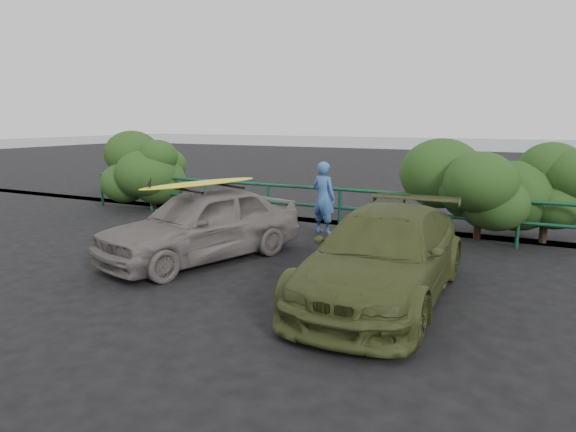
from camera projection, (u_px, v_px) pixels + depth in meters
name	position (u px, v px, depth m)	size (l,w,h in m)	color
ground	(176.00, 280.00, 8.69)	(80.00, 80.00, 0.00)	black
ocean	(501.00, 142.00, 61.16)	(200.00, 200.00, 0.00)	#536165
guardrail	(303.00, 206.00, 12.97)	(14.00, 0.08, 1.04)	#13442B
shrub_left	(164.00, 173.00, 15.37)	(3.20, 2.40, 2.17)	#27481A
shrub_right	(521.00, 199.00, 11.08)	(3.20, 2.40, 1.96)	#27481A
sedan	(202.00, 224.00, 9.82)	(1.65, 4.10, 1.40)	slate
olive_vehicle	(384.00, 255.00, 7.69)	(1.87, 4.60, 1.34)	#40471F
man	(324.00, 198.00, 12.08)	(0.62, 0.41, 1.71)	#3A65AF
roof_rack	(201.00, 187.00, 9.69)	(1.40, 0.98, 0.05)	black
surfboard	(201.00, 183.00, 9.67)	(0.54, 2.61, 0.08)	yellow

